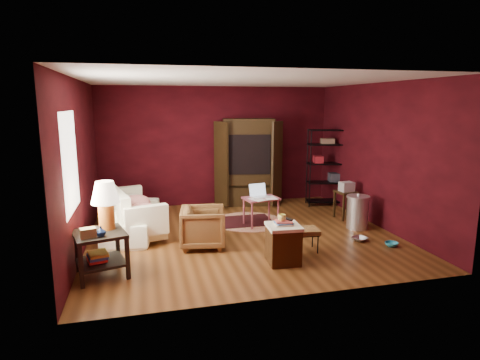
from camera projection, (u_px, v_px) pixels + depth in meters
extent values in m
cube|color=brown|center=(243.00, 235.00, 7.46)|extent=(5.50, 5.00, 0.02)
cube|color=white|center=(243.00, 80.00, 6.93)|extent=(5.50, 5.00, 0.02)
cube|color=#430910|center=(217.00, 146.00, 9.59)|extent=(5.50, 0.02, 2.80)
cube|color=#430910|center=(294.00, 189.00, 4.80)|extent=(5.50, 0.02, 2.80)
cube|color=#430910|center=(79.00, 166.00, 6.54)|extent=(0.02, 5.00, 2.80)
cube|color=#430910|center=(379.00, 155.00, 7.85)|extent=(0.02, 5.00, 2.80)
cube|color=white|center=(70.00, 162.00, 5.56)|extent=(0.02, 1.20, 1.40)
imported|color=white|center=(132.00, 211.00, 7.54)|extent=(0.90, 2.13, 0.81)
imported|color=black|center=(203.00, 225.00, 6.79)|extent=(0.79, 0.83, 0.75)
imported|color=#AFB1B6|center=(360.00, 234.00, 7.10)|extent=(0.27, 0.15, 0.26)
imported|color=#2AA5C4|center=(392.00, 240.00, 6.83)|extent=(0.23, 0.13, 0.22)
imported|color=#0E1E46|center=(101.00, 232.00, 5.40)|extent=(0.18, 0.18, 0.13)
imported|color=#FFFC7C|center=(282.00, 217.00, 6.01)|extent=(0.14, 0.12, 0.13)
cube|color=black|center=(99.00, 234.00, 5.59)|extent=(0.82, 0.82, 0.04)
cube|color=black|center=(101.00, 262.00, 5.66)|extent=(0.77, 0.77, 0.03)
cube|color=black|center=(81.00, 266.00, 5.24)|extent=(0.07, 0.07, 0.63)
cube|color=black|center=(127.00, 257.00, 5.53)|extent=(0.07, 0.07, 0.63)
cube|color=black|center=(75.00, 251.00, 5.76)|extent=(0.07, 0.07, 0.63)
cube|color=black|center=(118.00, 244.00, 6.05)|extent=(0.07, 0.07, 0.63)
cylinder|color=orange|center=(107.00, 216.00, 5.71)|extent=(0.27, 0.27, 0.38)
cone|color=#F2E5C6|center=(105.00, 192.00, 5.64)|extent=(0.49, 0.49, 0.31)
cube|color=#9A9154|center=(88.00, 233.00, 5.35)|extent=(0.23, 0.18, 0.13)
cube|color=#E04338|center=(97.00, 259.00, 5.63)|extent=(0.32, 0.37, 0.03)
cube|color=#3880E0|center=(97.00, 256.00, 5.63)|extent=(0.32, 0.37, 0.03)
cube|color=#FCEC54|center=(98.00, 254.00, 5.62)|extent=(0.32, 0.37, 0.03)
cube|color=white|center=(134.00, 219.00, 7.54)|extent=(1.14, 1.88, 0.37)
cube|color=white|center=(116.00, 209.00, 7.35)|extent=(0.58, 1.74, 0.74)
cube|color=white|center=(146.00, 221.00, 6.75)|extent=(0.76, 0.34, 0.51)
cube|color=white|center=(124.00, 199.00, 8.27)|extent=(0.76, 0.34, 0.51)
ellipsoid|color=red|center=(143.00, 210.00, 7.07)|extent=(0.58, 0.58, 0.26)
ellipsoid|color=red|center=(136.00, 203.00, 7.51)|extent=(0.65, 0.65, 0.29)
ellipsoid|color=white|center=(131.00, 200.00, 7.91)|extent=(0.54, 0.54, 0.24)
cube|color=#492810|center=(283.00, 245.00, 6.10)|extent=(0.49, 0.49, 0.55)
cube|color=white|center=(284.00, 227.00, 6.04)|extent=(0.52, 0.52, 0.05)
cube|color=#EFE4C4|center=(284.00, 224.00, 6.04)|extent=(0.28, 0.22, 0.02)
cube|color=#5484C4|center=(284.00, 223.00, 6.03)|extent=(0.26, 0.20, 0.02)
cube|color=#E15F54|center=(284.00, 221.00, 6.03)|extent=(0.27, 0.22, 0.02)
cube|color=black|center=(288.00, 219.00, 6.07)|extent=(0.09, 0.17, 0.02)
cube|color=black|center=(307.00, 231.00, 6.59)|extent=(0.41, 0.41, 0.07)
cube|color=black|center=(307.00, 233.00, 6.60)|extent=(0.37, 0.37, 0.02)
cylinder|color=black|center=(300.00, 245.00, 6.47)|extent=(0.02, 0.02, 0.31)
cylinder|color=black|center=(318.00, 244.00, 6.50)|extent=(0.02, 0.02, 0.31)
cylinder|color=black|center=(295.00, 239.00, 6.75)|extent=(0.02, 0.02, 0.31)
cylinder|color=black|center=(312.00, 238.00, 6.79)|extent=(0.02, 0.02, 0.31)
cylinder|color=beige|center=(248.00, 221.00, 8.27)|extent=(1.82, 1.82, 0.01)
cube|color=#431216|center=(241.00, 221.00, 8.25)|extent=(1.26, 0.84, 0.01)
cube|color=#AE4F5E|center=(261.00, 198.00, 7.93)|extent=(0.74, 0.58, 0.03)
cylinder|color=#AE4F5E|center=(252.00, 216.00, 7.70)|extent=(0.05, 0.05, 0.55)
cylinder|color=#AE4F5E|center=(278.00, 213.00, 7.93)|extent=(0.05, 0.05, 0.55)
cylinder|color=#AE4F5E|center=(244.00, 211.00, 8.04)|extent=(0.05, 0.05, 0.55)
cylinder|color=#AE4F5E|center=(269.00, 208.00, 8.27)|extent=(0.05, 0.05, 0.55)
cube|color=silver|center=(260.00, 197.00, 7.96)|extent=(0.39, 0.30, 0.02)
cube|color=silver|center=(258.00, 190.00, 8.04)|extent=(0.36, 0.14, 0.24)
cube|color=white|center=(258.00, 199.00, 7.78)|extent=(0.34, 0.39, 0.00)
cube|color=white|center=(270.00, 198.00, 7.90)|extent=(0.23, 0.33, 0.00)
cube|color=#301F0D|center=(248.00, 162.00, 9.59)|extent=(1.28, 0.84, 2.05)
cube|color=black|center=(248.00, 153.00, 9.44)|extent=(1.04, 0.64, 0.92)
cube|color=#301F0D|center=(221.00, 164.00, 9.25)|extent=(0.26, 0.46, 1.95)
cube|color=#301F0D|center=(277.00, 163.00, 9.34)|extent=(0.38, 0.38, 1.95)
cube|color=#333638|center=(248.00, 158.00, 9.52)|extent=(0.75, 0.64, 0.56)
cube|color=black|center=(249.00, 159.00, 9.25)|extent=(0.53, 0.10, 0.43)
cube|color=#301F0D|center=(248.00, 184.00, 9.64)|extent=(1.05, 0.69, 0.05)
cylinder|color=black|center=(310.00, 169.00, 9.29)|extent=(0.03, 0.03, 1.81)
cylinder|color=black|center=(346.00, 169.00, 9.33)|extent=(0.03, 0.03, 1.81)
cylinder|color=black|center=(307.00, 167.00, 9.64)|extent=(0.03, 0.03, 1.81)
cylinder|color=black|center=(342.00, 166.00, 9.68)|extent=(0.03, 0.03, 1.81)
cube|color=black|center=(325.00, 201.00, 9.64)|extent=(0.94, 0.55, 0.03)
cube|color=black|center=(326.00, 182.00, 9.55)|extent=(0.94, 0.55, 0.03)
cube|color=black|center=(326.00, 163.00, 9.46)|extent=(0.94, 0.55, 0.03)
cube|color=black|center=(327.00, 144.00, 9.38)|extent=(0.94, 0.55, 0.03)
cube|color=black|center=(328.00, 130.00, 9.32)|extent=(0.94, 0.55, 0.03)
cube|color=maroon|center=(318.00, 159.00, 9.44)|extent=(0.25, 0.29, 0.16)
cube|color=#2F303B|center=(334.00, 177.00, 9.54)|extent=(0.30, 0.30, 0.20)
cube|color=brown|center=(327.00, 141.00, 9.36)|extent=(0.34, 0.26, 0.12)
cube|color=#301F0D|center=(346.00, 192.00, 8.42)|extent=(0.44, 0.44, 0.04)
cube|color=#301F0D|center=(344.00, 208.00, 8.26)|extent=(0.04, 0.04, 0.57)
cube|color=#301F0D|center=(357.00, 206.00, 8.38)|extent=(0.04, 0.04, 0.57)
cube|color=#301F0D|center=(334.00, 204.00, 8.57)|extent=(0.04, 0.04, 0.57)
cube|color=#301F0D|center=(348.00, 203.00, 8.68)|extent=(0.04, 0.04, 0.57)
cube|color=silver|center=(347.00, 187.00, 8.40)|extent=(0.30, 0.25, 0.20)
cylinder|color=white|center=(357.00, 213.00, 7.79)|extent=(0.49, 0.49, 0.61)
cylinder|color=white|center=(358.00, 197.00, 7.73)|extent=(0.54, 0.54, 0.04)
sphere|color=white|center=(358.00, 195.00, 7.72)|extent=(0.07, 0.07, 0.06)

